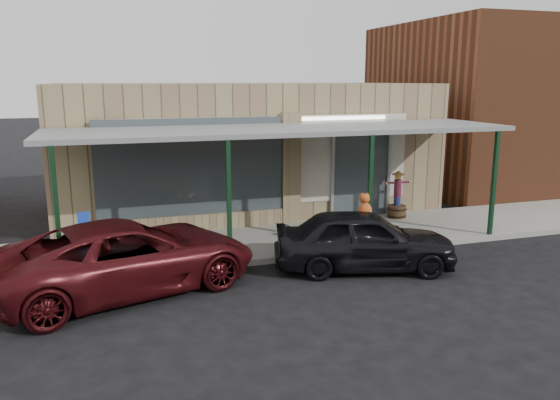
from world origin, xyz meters
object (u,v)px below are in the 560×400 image
object	(u,v)px
barrel_scarecrow	(397,202)
parked_sedan	(364,239)
barrel_pumpkin	(334,226)
car_maroon	(129,256)
handicap_sign	(85,232)

from	to	relation	value
barrel_scarecrow	parked_sedan	distance (m)	4.58
barrel_pumpkin	car_maroon	xyz separation A→B (m)	(-5.53, -2.14, 0.35)
barrel_scarecrow	parked_sedan	xyz separation A→B (m)	(-2.88, -3.57, 0.06)
barrel_scarecrow	barrel_pumpkin	xyz separation A→B (m)	(-2.59, -1.15, -0.25)
parked_sedan	car_maroon	bearing A→B (deg)	102.28
parked_sedan	car_maroon	xyz separation A→B (m)	(-5.24, 0.28, 0.03)
car_maroon	barrel_scarecrow	bearing A→B (deg)	-84.80
parked_sedan	car_maroon	distance (m)	5.25
handicap_sign	barrel_scarecrow	bearing A→B (deg)	-4.50
car_maroon	parked_sedan	bearing A→B (deg)	-109.91
barrel_pumpkin	handicap_sign	size ratio (longest dim) A/B	0.55
barrel_pumpkin	handicap_sign	world-z (taller)	handicap_sign
barrel_pumpkin	handicap_sign	xyz separation A→B (m)	(-6.41, -0.86, 0.59)
barrel_pumpkin	car_maroon	world-z (taller)	car_maroon
barrel_scarecrow	handicap_sign	size ratio (longest dim) A/B	1.13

